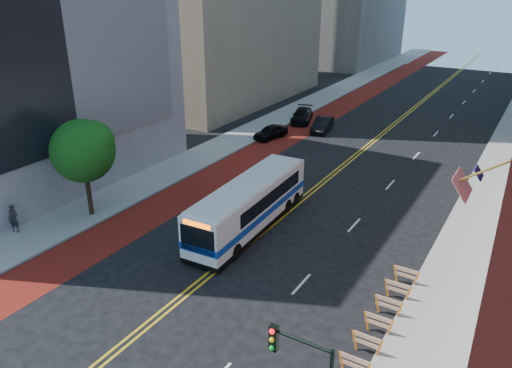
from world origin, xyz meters
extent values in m
plane|color=black|center=(0.00, 0.00, 0.00)|extent=(160.00, 160.00, 0.00)
cube|color=gray|center=(-12.00, 30.00, 0.07)|extent=(4.00, 140.00, 0.15)
cube|color=gray|center=(12.00, 30.00, 0.07)|extent=(4.00, 140.00, 0.15)
cube|color=#62150E|center=(-8.10, 30.00, 0.00)|extent=(3.60, 140.00, 0.01)
cube|color=gold|center=(-0.18, 30.00, 0.00)|extent=(0.14, 140.00, 0.01)
cube|color=gold|center=(0.18, 30.00, 0.00)|extent=(0.14, 140.00, 0.01)
cube|color=silver|center=(4.80, 6.00, 0.01)|extent=(0.14, 2.20, 0.01)
cube|color=silver|center=(4.80, 14.00, 0.01)|extent=(0.14, 2.20, 0.01)
cube|color=silver|center=(4.80, 22.00, 0.01)|extent=(0.14, 2.20, 0.01)
cube|color=silver|center=(4.80, 30.00, 0.01)|extent=(0.14, 2.20, 0.01)
cube|color=silver|center=(4.80, 38.00, 0.01)|extent=(0.14, 2.20, 0.01)
cube|color=silver|center=(4.80, 46.00, 0.01)|extent=(0.14, 2.20, 0.01)
cube|color=silver|center=(4.80, 54.00, 0.01)|extent=(0.14, 2.20, 0.01)
cube|color=silver|center=(4.80, 62.00, 0.01)|extent=(0.14, 2.20, 0.01)
cube|color=silver|center=(4.80, 70.00, 0.01)|extent=(0.14, 2.20, 0.01)
cube|color=silver|center=(4.80, 78.00, 0.01)|extent=(0.14, 2.20, 0.01)
cube|color=silver|center=(4.80, 86.00, 0.01)|extent=(0.14, 2.20, 0.01)
cube|color=#9E9384|center=(14.05, 12.00, 2.00)|extent=(0.50, 36.00, 4.00)
cube|color=black|center=(14.15, 6.00, 1.10)|extent=(0.35, 2.80, 2.20)
cube|color=black|center=(14.15, 13.00, 1.10)|extent=(0.35, 2.80, 2.20)
cylinder|color=#A57F33|center=(12.70, 8.00, 7.60)|extent=(2.85, 0.12, 2.05)
cube|color=#B21419|center=(11.70, 8.00, 6.60)|extent=(0.75, 1.90, 1.05)
cube|color=navy|center=(12.25, 8.45, 7.15)|extent=(0.39, 0.85, 0.52)
cube|color=orange|center=(9.05, 1.10, 0.50)|extent=(0.32, 0.06, 0.99)
cube|color=orange|center=(9.60, 1.10, 0.90)|extent=(1.25, 0.05, 0.22)
cube|color=orange|center=(9.60, 1.10, 0.55)|extent=(1.25, 0.05, 0.18)
cube|color=orange|center=(9.05, 2.65, 0.50)|extent=(0.32, 0.06, 0.99)
cube|color=orange|center=(10.15, 2.65, 0.50)|extent=(0.32, 0.06, 0.99)
cube|color=orange|center=(9.60, 2.65, 0.90)|extent=(1.25, 0.05, 0.22)
cube|color=orange|center=(9.60, 2.65, 0.55)|extent=(1.25, 0.05, 0.18)
cube|color=orange|center=(9.05, 4.20, 0.50)|extent=(0.32, 0.06, 0.99)
cube|color=orange|center=(10.15, 4.20, 0.50)|extent=(0.32, 0.06, 0.99)
cube|color=orange|center=(9.60, 4.20, 0.90)|extent=(1.25, 0.05, 0.22)
cube|color=orange|center=(9.60, 4.20, 0.55)|extent=(1.25, 0.05, 0.18)
cube|color=orange|center=(9.05, 5.75, 0.50)|extent=(0.32, 0.06, 0.99)
cube|color=orange|center=(10.15, 5.75, 0.50)|extent=(0.32, 0.06, 0.99)
cube|color=orange|center=(9.60, 5.75, 0.90)|extent=(1.25, 0.05, 0.22)
cube|color=orange|center=(9.60, 5.75, 0.55)|extent=(1.25, 0.05, 0.18)
cube|color=orange|center=(9.05, 7.30, 0.50)|extent=(0.32, 0.06, 0.99)
cube|color=orange|center=(10.15, 7.30, 0.50)|extent=(0.32, 0.06, 0.99)
cube|color=orange|center=(9.60, 7.30, 0.90)|extent=(1.25, 0.05, 0.22)
cube|color=orange|center=(9.60, 7.30, 0.55)|extent=(1.25, 0.05, 0.18)
cube|color=orange|center=(9.05, 8.85, 0.50)|extent=(0.32, 0.06, 0.99)
cube|color=orange|center=(10.15, 8.85, 0.50)|extent=(0.32, 0.06, 0.99)
cube|color=orange|center=(9.60, 8.85, 0.90)|extent=(1.25, 0.05, 0.22)
cube|color=orange|center=(9.60, 8.85, 0.55)|extent=(1.25, 0.05, 0.18)
cylinder|color=black|center=(-11.30, 6.00, 1.75)|extent=(0.32, 0.32, 3.20)
sphere|color=#10480F|center=(-11.30, 6.00, 4.75)|extent=(4.20, 4.20, 4.20)
sphere|color=#10480F|center=(-10.70, 6.40, 5.35)|extent=(2.80, 2.80, 2.80)
sphere|color=#10480F|center=(-11.80, 5.70, 5.15)|extent=(2.40, 2.40, 2.40)
cylinder|color=black|center=(9.30, -3.50, 5.05)|extent=(2.00, 0.10, 0.10)
cube|color=black|center=(8.30, -3.50, 4.75)|extent=(0.28, 0.22, 0.95)
sphere|color=red|center=(8.30, -3.64, 5.10)|extent=(0.18, 0.18, 0.18)
sphere|color=yellow|center=(8.30, -3.64, 4.77)|extent=(0.18, 0.18, 0.18)
sphere|color=#0CA526|center=(8.30, -3.64, 4.44)|extent=(0.18, 0.18, 0.18)
cube|color=white|center=(-1.00, 10.08, 1.73)|extent=(3.02, 11.80, 2.78)
cube|color=#0E369F|center=(-1.00, 10.08, 1.32)|extent=(3.06, 11.84, 0.44)
cube|color=black|center=(-1.03, 10.86, 2.20)|extent=(2.92, 8.29, 0.93)
cube|color=black|center=(-0.76, 4.26, 1.95)|extent=(2.23, 0.19, 1.56)
cube|color=black|center=(-1.24, 15.90, 2.15)|extent=(2.03, 0.18, 0.98)
cube|color=#FF5905|center=(-0.76, 4.25, 2.93)|extent=(1.78, 0.15, 0.29)
cube|color=white|center=(-1.00, 10.08, 3.17)|extent=(2.87, 11.21, 0.12)
cube|color=black|center=(-1.00, 10.08, 0.34)|extent=(3.05, 11.83, 0.29)
cylinder|color=black|center=(-2.00, 6.29, 0.49)|extent=(0.33, 0.99, 0.98)
cylinder|color=black|center=(0.30, 6.39, 0.49)|extent=(0.33, 0.99, 0.98)
cylinder|color=black|center=(-2.29, 13.31, 0.49)|extent=(0.33, 0.99, 0.98)
cylinder|color=black|center=(0.01, 13.40, 0.49)|extent=(0.33, 0.99, 0.98)
cylinder|color=black|center=(-2.34, 14.71, 0.49)|extent=(0.33, 0.99, 0.98)
cylinder|color=black|center=(-0.04, 14.81, 0.49)|extent=(0.33, 0.99, 0.98)
imported|color=black|center=(-9.30, 27.71, 0.69)|extent=(2.49, 4.30, 1.37)
imported|color=black|center=(-5.80, 32.68, 0.73)|extent=(2.20, 4.60, 1.46)
imported|color=black|center=(-9.30, 34.90, 0.72)|extent=(3.42, 5.37, 1.45)
imported|color=black|center=(-13.48, 1.68, 1.08)|extent=(0.79, 0.66, 1.85)
camera|label=1|loc=(14.35, -14.73, 15.48)|focal=35.00mm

